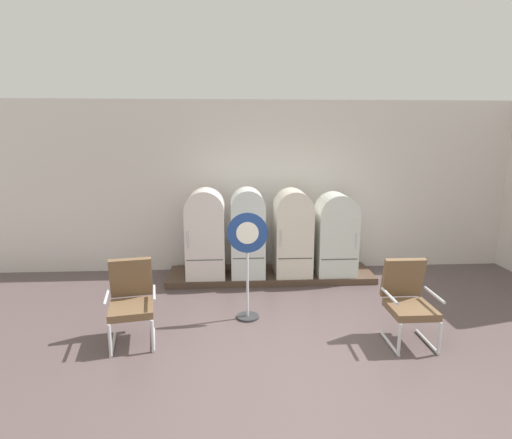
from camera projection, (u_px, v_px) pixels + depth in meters
ground at (296, 373)px, 4.57m from camera, size 12.00×10.00×0.05m
back_wall at (268, 186)px, 7.82m from camera, size 11.76×0.12×3.17m
display_plinth at (270, 275)px, 7.51m from camera, size 3.66×0.95×0.11m
refrigerator_0 at (205, 231)px, 7.17m from camera, size 0.66×0.70×1.53m
refrigerator_1 at (248, 230)px, 7.20m from camera, size 0.58×0.68×1.53m
refrigerator_2 at (293, 230)px, 7.27m from camera, size 0.63×0.72×1.51m
refrigerator_3 at (336, 232)px, 7.29m from camera, size 0.68×0.65×1.44m
armchair_left at (131, 298)px, 5.15m from camera, size 0.67×0.77×1.03m
armchair_right at (408, 298)px, 5.15m from camera, size 0.59×0.68×1.03m
sign_stand at (248, 262)px, 5.70m from camera, size 0.56×0.32×1.53m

